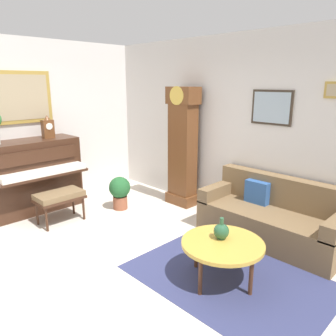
# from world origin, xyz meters

# --- Properties ---
(ground_plane) EXTENTS (6.40, 6.00, 0.10)m
(ground_plane) POSITION_xyz_m (0.00, 0.00, -0.05)
(ground_plane) COLOR beige
(wall_left) EXTENTS (0.13, 4.90, 2.80)m
(wall_left) POSITION_xyz_m (-2.60, 0.00, 1.41)
(wall_left) COLOR silver
(wall_left) RESTS_ON ground_plane
(wall_back) EXTENTS (5.30, 0.13, 2.80)m
(wall_back) POSITION_xyz_m (0.01, 2.40, 1.40)
(wall_back) COLOR silver
(wall_back) RESTS_ON ground_plane
(area_rug) EXTENTS (2.10, 1.50, 0.01)m
(area_rug) POSITION_xyz_m (1.22, 0.79, 0.00)
(area_rug) COLOR navy
(area_rug) RESTS_ON ground_plane
(piano) EXTENTS (0.87, 1.44, 1.19)m
(piano) POSITION_xyz_m (-2.23, 0.14, 0.60)
(piano) COLOR #3D2316
(piano) RESTS_ON ground_plane
(piano_bench) EXTENTS (0.42, 0.70, 0.48)m
(piano_bench) POSITION_xyz_m (-1.47, 0.19, 0.41)
(piano_bench) COLOR #3D2316
(piano_bench) RESTS_ON ground_plane
(grandfather_clock) EXTENTS (0.52, 0.34, 2.03)m
(grandfather_clock) POSITION_xyz_m (-0.71, 2.10, 0.96)
(grandfather_clock) COLOR brown
(grandfather_clock) RESTS_ON ground_plane
(couch) EXTENTS (1.90, 0.80, 0.84)m
(couch) POSITION_xyz_m (1.07, 1.97, 0.31)
(couch) COLOR brown
(couch) RESTS_ON ground_plane
(coffee_table) EXTENTS (0.88, 0.88, 0.45)m
(coffee_table) POSITION_xyz_m (1.18, 0.69, 0.42)
(coffee_table) COLOR gold
(coffee_table) RESTS_ON ground_plane
(mantel_clock) EXTENTS (0.13, 0.18, 0.38)m
(mantel_clock) POSITION_xyz_m (-2.23, 0.45, 1.36)
(mantel_clock) COLOR brown
(mantel_clock) RESTS_ON piano
(green_jug) EXTENTS (0.17, 0.17, 0.24)m
(green_jug) POSITION_xyz_m (1.12, 0.75, 0.54)
(green_jug) COLOR #234C33
(green_jug) RESTS_ON coffee_table
(potted_plant) EXTENTS (0.36, 0.36, 0.56)m
(potted_plant) POSITION_xyz_m (-1.27, 1.16, 0.32)
(potted_plant) COLOR #935138
(potted_plant) RESTS_ON ground_plane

